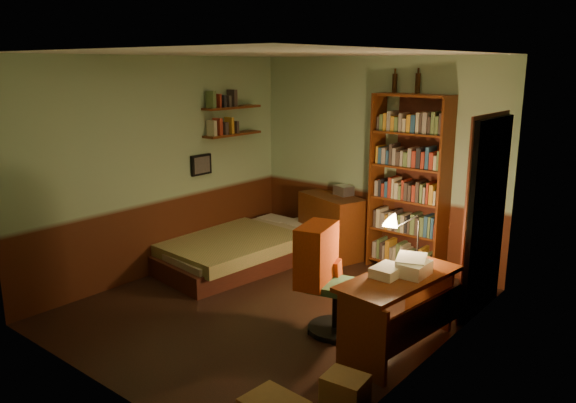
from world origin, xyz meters
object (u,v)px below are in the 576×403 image
Objects in this scene: bookshelf at (409,186)px; cardboard_box_b at (345,390)px; mini_stereo at (344,190)px; desk_lamp at (419,227)px; desk at (398,312)px; office_chair at (336,285)px; bed at (242,239)px; dresser at (332,225)px.

cardboard_box_b is (0.99, -2.82, -0.97)m from bookshelf.
desk_lamp is (1.69, -1.24, 0.09)m from mini_stereo.
bookshelf is 2.13m from desk.
desk_lamp is at bearing 42.43° from office_chair.
desk is at bearing -8.17° from bed.
dresser is 0.42× the size of bookshelf.
mini_stereo is at bearing 107.70° from office_chair.
bookshelf is at bearing 83.51° from office_chair.
desk is at bearing -23.61° from dresser.
desk is (1.83, -1.84, -0.54)m from mini_stereo.
mini_stereo is 0.74× the size of cardboard_box_b.
bookshelf is (1.76, 1.08, 0.76)m from bed.
desk_lamp reaches higher than mini_stereo.
bed is 3.26m from cardboard_box_b.
bookshelf is at bearing 122.26° from desk.
office_chair is at bearing -76.34° from bookshelf.
bookshelf reaches higher than dresser.
desk reaches higher than cardboard_box_b.
dresser reaches higher than bed.
bed is 2.29× the size of office_chair.
mini_stereo is at bearing 71.34° from dresser.
desk is at bearing -3.78° from office_chair.
office_chair reaches higher than desk.
dresser is at bearing -169.70° from bookshelf.
desk_lamp is (1.79, -1.11, 0.56)m from dresser.
desk_lamp reaches higher than desk.
bed is 1.22m from dresser.
cardboard_box_b is (2.75, -1.74, -0.21)m from bed.
bed is 9.26× the size of mini_stereo.
office_chair is at bearing -144.03° from desk_lamp.
mini_stereo reaches higher than bed.
dresser is at bearing 127.13° from desk_lamp.
mini_stereo is 0.18× the size of desk.
cardboard_box_b is at bearing -66.04° from office_chair.
bed is at bearing -107.24° from dresser.
office_chair is 1.22m from cardboard_box_b.
cardboard_box_b is at bearing -101.90° from desk_lamp.
desk_lamp is at bearing 99.04° from cardboard_box_b.
dresser reaches higher than cardboard_box_b.
desk_lamp is 1.80× the size of cardboard_box_b.
bed is 1.01× the size of bookshelf.
bookshelf reaches higher than mini_stereo.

